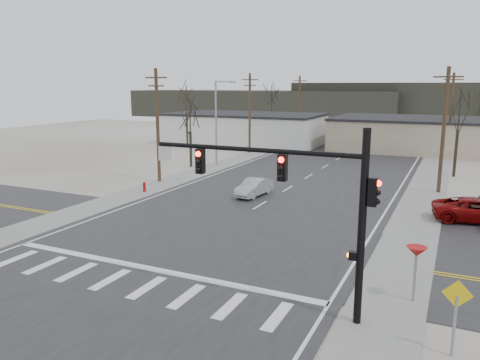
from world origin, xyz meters
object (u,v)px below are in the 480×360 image
(car_far_b, at_px, (371,132))
(traffic_signal_mast, at_px, (310,195))
(sedan_crossing, at_px, (254,187))
(car_far_a, at_px, (351,142))
(car_parked_red, at_px, (478,210))
(fire_hydrant, at_px, (144,187))

(car_far_b, bearing_deg, traffic_signal_mast, -81.81)
(traffic_signal_mast, bearing_deg, car_far_b, 97.64)
(traffic_signal_mast, relative_size, sedan_crossing, 2.21)
(traffic_signal_mast, distance_m, car_far_a, 50.36)
(sedan_crossing, distance_m, car_far_b, 48.53)
(sedan_crossing, distance_m, car_parked_red, 15.70)
(fire_hydrant, bearing_deg, traffic_signal_mast, -38.13)
(traffic_signal_mast, distance_m, car_far_b, 65.95)
(fire_hydrant, bearing_deg, car_far_b, 79.63)
(car_far_b, bearing_deg, car_far_a, -89.89)
(fire_hydrant, distance_m, sedan_crossing, 8.97)
(sedan_crossing, bearing_deg, car_parked_red, 4.67)
(sedan_crossing, bearing_deg, car_far_b, 95.48)
(fire_hydrant, xyz_separation_m, car_far_a, (9.22, 35.21, 0.25))
(traffic_signal_mast, xyz_separation_m, car_parked_red, (6.21, 16.26, -3.89))
(car_far_a, relative_size, car_parked_red, 0.84)
(car_far_a, bearing_deg, fire_hydrant, 68.58)
(car_far_b, bearing_deg, car_parked_red, -72.47)
(sedan_crossing, bearing_deg, fire_hydrant, -157.35)
(sedan_crossing, height_order, car_parked_red, car_parked_red)
(traffic_signal_mast, bearing_deg, fire_hydrant, 141.87)
(traffic_signal_mast, height_order, car_far_a, traffic_signal_mast)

